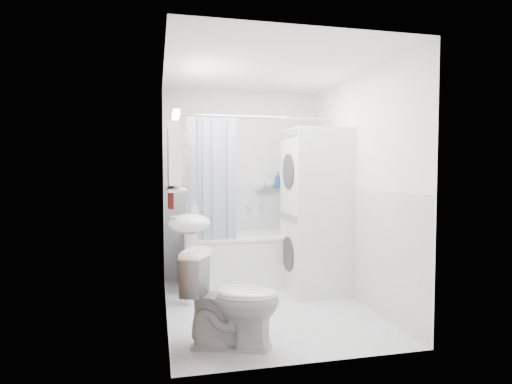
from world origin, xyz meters
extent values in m
plane|color=silver|center=(0.00, 0.00, 0.00)|extent=(2.60, 2.60, 0.00)
plane|color=white|center=(0.00, 1.30, 1.20)|extent=(2.00, 0.00, 2.00)
plane|color=white|center=(0.00, -1.30, 1.20)|extent=(2.00, 0.00, 2.00)
plane|color=white|center=(-1.00, 0.00, 1.20)|extent=(0.00, 2.60, 2.60)
plane|color=white|center=(1.00, 0.00, 1.20)|extent=(0.00, 2.60, 2.60)
plane|color=white|center=(0.00, 0.00, 2.40)|extent=(2.60, 2.60, 0.00)
plane|color=white|center=(0.00, 1.29, 0.60)|extent=(1.98, 0.00, 1.98)
plane|color=white|center=(-0.99, 0.00, 0.60)|extent=(0.00, 2.58, 2.58)
plane|color=white|center=(0.99, 0.00, 0.60)|extent=(0.00, 2.58, 2.58)
plane|color=brown|center=(-0.98, -0.88, 1.00)|extent=(0.00, 2.00, 2.00)
cylinder|color=silver|center=(-0.95, -0.55, 1.00)|extent=(0.04, 0.04, 0.04)
cube|color=white|center=(0.04, 0.92, 0.29)|extent=(1.58, 0.74, 0.58)
cube|color=white|center=(0.04, 0.92, 0.60)|extent=(1.60, 0.76, 0.03)
cube|color=silver|center=(0.04, 0.92, 0.48)|extent=(1.40, 0.56, 0.20)
cylinder|color=silver|center=(0.24, 1.25, 0.93)|extent=(0.04, 0.12, 0.04)
cylinder|color=silver|center=(0.04, 0.60, 2.00)|extent=(1.78, 0.02, 0.02)
cube|color=#16224D|center=(-0.70, 0.60, 1.25)|extent=(0.10, 0.02, 1.45)
cube|color=#16224D|center=(-0.61, 0.60, 1.25)|extent=(0.10, 0.02, 1.45)
cube|color=#16224D|center=(-0.52, 0.60, 1.25)|extent=(0.10, 0.02, 1.45)
cube|color=#16224D|center=(-0.43, 0.60, 1.25)|extent=(0.10, 0.02, 1.45)
cube|color=#16224D|center=(-0.34, 0.60, 1.25)|extent=(0.10, 0.02, 1.45)
cube|color=#16224D|center=(-0.25, 0.60, 1.25)|extent=(0.10, 0.02, 1.45)
ellipsoid|color=white|center=(-0.76, 0.25, 0.85)|extent=(0.44, 0.37, 0.20)
cylinder|color=white|center=(-0.74, 0.25, 0.38)|extent=(0.14, 0.14, 0.75)
cylinder|color=silver|center=(-0.78, 0.39, 0.97)|extent=(0.03, 0.03, 0.14)
cylinder|color=silver|center=(-0.78, 0.35, 1.03)|extent=(0.02, 0.10, 0.02)
cube|color=white|center=(-0.91, 0.10, 1.55)|extent=(0.12, 0.50, 0.60)
cube|color=white|center=(-0.84, 0.10, 1.55)|extent=(0.01, 0.47, 0.57)
cube|color=#FFEABF|center=(-0.89, 0.10, 1.93)|extent=(0.06, 0.45, 0.06)
cube|color=silver|center=(-0.89, 0.10, 1.20)|extent=(0.18, 0.54, 0.02)
cube|color=silver|center=(0.29, 1.24, 1.15)|extent=(0.22, 0.06, 0.02)
cube|color=maroon|center=(-0.94, 0.35, 1.40)|extent=(0.05, 0.34, 0.80)
cube|color=maroon|center=(-0.91, 0.35, 1.77)|extent=(0.03, 0.30, 0.08)
cylinder|color=silver|center=(-0.95, 0.35, 1.81)|extent=(0.02, 0.04, 0.02)
cube|color=white|center=(0.68, 0.39, 0.46)|extent=(0.65, 0.65, 0.93)
cylinder|color=#2D2D33|center=(0.35, 0.39, 0.45)|extent=(0.02, 0.39, 0.39)
cube|color=gray|center=(0.35, 0.39, 0.87)|extent=(0.01, 0.59, 0.08)
cube|color=white|center=(0.68, 0.39, 1.39)|extent=(0.65, 0.65, 0.93)
cylinder|color=#2D2D33|center=(0.35, 0.39, 1.38)|extent=(0.02, 0.39, 0.39)
cube|color=gray|center=(0.35, 0.39, 1.80)|extent=(0.01, 0.59, 0.08)
imported|color=white|center=(-0.51, -0.87, 0.38)|extent=(0.87, 0.66, 0.75)
imported|color=gray|center=(-0.71, 0.25, 0.95)|extent=(0.08, 0.17, 0.08)
imported|color=gray|center=(-0.89, -0.05, 1.25)|extent=(0.07, 0.18, 0.07)
imported|color=gray|center=(-0.89, 0.22, 1.26)|extent=(0.10, 0.09, 0.10)
imported|color=gray|center=(0.35, 1.24, 1.23)|extent=(0.13, 0.17, 0.13)
imported|color=#2A4FA9|center=(0.47, 1.24, 1.20)|extent=(0.08, 0.21, 0.08)
camera|label=1|loc=(-1.08, -4.15, 1.40)|focal=30.00mm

